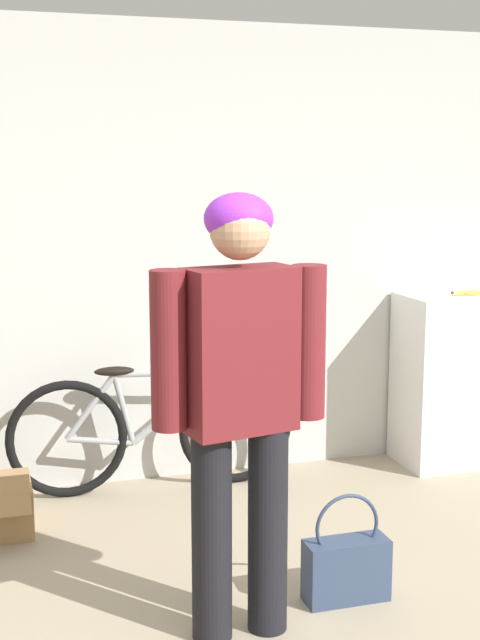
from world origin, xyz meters
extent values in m
cube|color=silver|center=(0.00, 2.63, 1.30)|extent=(8.00, 0.06, 2.60)
cube|color=white|center=(0.55, 2.60, 0.35)|extent=(0.08, 0.01, 0.12)
cube|color=white|center=(1.59, 2.35, 0.52)|extent=(0.83, 0.45, 1.05)
cylinder|color=black|center=(-0.45, 0.78, 0.41)|extent=(0.16, 0.16, 0.83)
cylinder|color=black|center=(-0.22, 0.78, 0.41)|extent=(0.16, 0.16, 0.83)
cube|color=maroon|center=(-0.33, 0.78, 1.14)|extent=(0.44, 0.28, 0.62)
cylinder|color=maroon|center=(-0.61, 0.78, 1.16)|extent=(0.13, 0.13, 0.59)
cylinder|color=maroon|center=(-0.06, 0.78, 1.16)|extent=(0.13, 0.13, 0.59)
sphere|color=tan|center=(-0.33, 0.78, 1.59)|extent=(0.22, 0.22, 0.22)
ellipsoid|color=purple|center=(-0.33, 0.80, 1.63)|extent=(0.26, 0.24, 0.19)
torus|color=black|center=(-0.83, 2.43, 0.33)|extent=(0.67, 0.08, 0.66)
torus|color=black|center=(0.12, 2.38, 0.33)|extent=(0.67, 0.08, 0.66)
cylinder|color=#999EA3|center=(-0.65, 2.42, 0.31)|extent=(0.37, 0.05, 0.08)
cylinder|color=#999EA3|center=(-0.69, 2.43, 0.51)|extent=(0.30, 0.05, 0.37)
cylinder|color=#999EA3|center=(-0.51, 2.42, 0.48)|extent=(0.13, 0.04, 0.41)
cylinder|color=#999EA3|center=(-0.23, 2.40, 0.47)|extent=(0.50, 0.07, 0.41)
cylinder|color=#999EA3|center=(-0.27, 2.40, 0.67)|extent=(0.57, 0.06, 0.05)
cylinder|color=#999EA3|center=(0.07, 2.39, 0.50)|extent=(0.15, 0.04, 0.34)
cylinder|color=#999EA3|center=(0.03, 2.39, 0.69)|extent=(0.07, 0.04, 0.08)
cylinder|color=#999EA3|center=(0.05, 2.39, 0.72)|extent=(0.05, 0.46, 0.02)
ellipsoid|color=black|center=(-0.56, 2.42, 0.70)|extent=(0.22, 0.09, 0.05)
ellipsoid|color=#EAD64C|center=(1.61, 2.30, 1.06)|extent=(0.15, 0.03, 0.03)
ellipsoid|color=#EAD64C|center=(1.51, 2.31, 1.06)|extent=(0.14, 0.09, 0.03)
sphere|color=brown|center=(1.45, 2.32, 1.06)|extent=(0.02, 0.02, 0.02)
cube|color=#334260|center=(0.17, 0.90, 0.13)|extent=(0.36, 0.14, 0.27)
torus|color=#334260|center=(0.17, 0.90, 0.33)|extent=(0.28, 0.02, 0.28)
camera|label=1|loc=(-1.27, -2.33, 1.84)|focal=50.00mm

